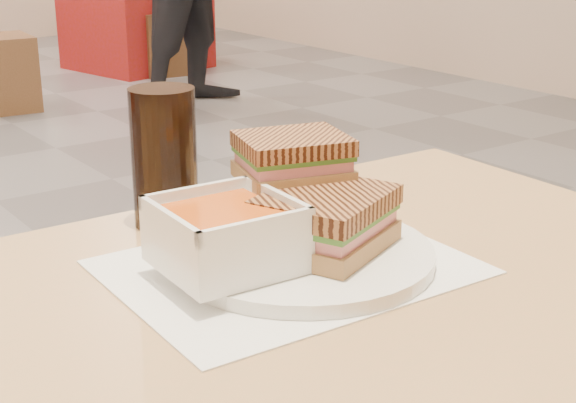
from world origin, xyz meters
TOP-DOWN VIEW (x-y plane):
  - tray_liner at (0.01, -2.00)m, footprint 0.35×0.28m
  - plate at (0.03, -2.00)m, footprint 0.27×0.27m
  - soup_bowl at (-0.06, -1.99)m, footprint 0.13×0.13m
  - panini_lower at (0.05, -2.01)m, footprint 0.16×0.15m
  - panini_upper at (0.06, -1.94)m, footprint 0.13×0.12m
  - cola_glass at (-0.03, -1.81)m, footprint 0.07×0.07m
  - bg_table_1 at (2.35, 3.04)m, footprint 0.95×0.95m
  - bg_chair_1r at (2.41, 2.73)m, footprint 0.42×0.42m

SIDE VIEW (x-z plane):
  - bg_chair_1r at x=2.41m, z-range 0.00..0.43m
  - bg_table_1 at x=2.35m, z-range 0.00..0.71m
  - tray_liner at x=0.01m, z-range 0.75..0.75m
  - plate at x=0.03m, z-range 0.75..0.77m
  - soup_bowl at x=-0.06m, z-range 0.76..0.83m
  - panini_lower at x=0.05m, z-range 0.77..0.83m
  - cola_glass at x=-0.03m, z-range 0.75..0.91m
  - panini_upper at x=0.06m, z-range 0.82..0.87m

